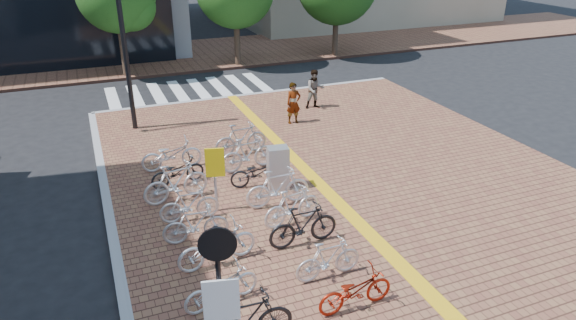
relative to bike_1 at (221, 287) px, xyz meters
name	(u,v)px	position (x,y,z in m)	size (l,w,h in m)	color
ground	(292,250)	(2.14, 1.40, -0.58)	(120.00, 120.00, 0.00)	black
kerb_north	(252,95)	(5.14, 13.40, -0.50)	(14.00, 0.25, 0.15)	gray
far_sidewalk	(155,58)	(2.14, 22.40, -0.50)	(70.00, 8.00, 0.15)	brown
crosswalk	(189,91)	(2.64, 15.40, -0.57)	(7.50, 4.00, 0.01)	silver
bike_1	(221,287)	(0.00, 0.00, 0.00)	(0.57, 1.63, 0.86)	silver
bike_2	(217,245)	(0.28, 1.37, 0.07)	(0.66, 1.88, 0.99)	silver
bike_3	(196,224)	(0.04, 2.45, 0.06)	(0.46, 1.61, 0.97)	#B9BABF
bike_4	(189,204)	(0.11, 3.49, 0.04)	(0.44, 1.56, 0.94)	silver
bike_5	(176,182)	(0.00, 4.69, 0.14)	(0.53, 1.88, 1.13)	silver
bike_6	(178,171)	(0.22, 5.63, 0.00)	(0.57, 1.64, 0.86)	black
bike_7	(171,154)	(0.26, 6.80, 0.07)	(0.66, 1.89, 0.99)	silver
bike_8	(355,290)	(2.46, -1.13, 0.00)	(0.57, 1.64, 0.86)	#9D1C0B
bike_9	(328,259)	(2.39, -0.03, 0.04)	(0.44, 1.56, 0.94)	silver
bike_10	(303,225)	(2.41, 1.36, 0.10)	(0.50, 1.77, 1.06)	black
bike_11	(292,206)	(2.53, 2.36, 0.08)	(0.47, 1.68, 1.01)	white
bike_12	(278,188)	(2.53, 3.36, 0.12)	(0.52, 1.83, 1.10)	silver
bike_13	(258,173)	(2.40, 4.64, 0.01)	(0.58, 1.66, 0.87)	black
bike_14	(248,154)	(2.48, 5.83, 0.12)	(0.52, 1.83, 1.10)	silver
bike_15	(241,139)	(2.63, 7.07, 0.12)	(0.52, 1.83, 1.10)	#A2A2A6
pedestrian_a	(294,103)	(5.42, 9.18, 0.38)	(0.59, 0.39, 1.61)	gray
pedestrian_b	(315,89)	(6.95, 10.50, 0.39)	(0.80, 0.62, 1.64)	#484E5C
utility_box	(278,168)	(2.90, 4.31, 0.22)	(0.60, 0.43, 1.30)	#B1B1B6
yellow_sign	(215,168)	(0.88, 3.67, 0.86)	(0.50, 0.18, 1.86)	#B7B7BC
notice_sign	(220,291)	(-0.48, -2.01, 1.55)	(0.57, 0.20, 3.13)	black
traffic_light_pole	(78,19)	(-1.79, 10.95, 3.71)	(3.22, 1.24, 6.00)	black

